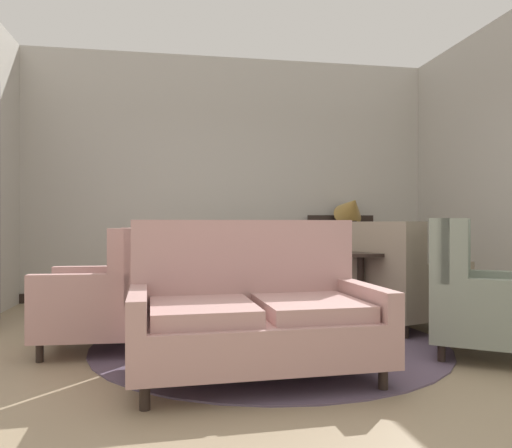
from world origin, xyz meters
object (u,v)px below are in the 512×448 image
object	(u,v)px
porcelain_vase	(287,267)
side_table	(361,284)
armchair_far_left	(312,276)
gramophone	(351,210)
settee	(254,315)
armchair_beside_settee	(212,275)
armchair_back_corner	(106,297)
coffee_table	(286,295)
sideboard	(344,260)
armchair_foreground_right	(401,284)
armchair_near_sideboard	(478,298)

from	to	relation	value
porcelain_vase	side_table	distance (m)	0.84
armchair_far_left	gramophone	distance (m)	1.47
settee	armchair_beside_settee	size ratio (longest dim) A/B	1.50
armchair_back_corner	side_table	xyz separation A→B (m)	(2.28, 0.28, 0.03)
coffee_table	sideboard	size ratio (longest dim) A/B	0.78
porcelain_vase	armchair_beside_settee	size ratio (longest dim) A/B	0.31
side_table	armchair_far_left	bearing A→B (deg)	100.78
armchair_back_corner	armchair_far_left	bearing A→B (deg)	123.65
armchair_far_left	sideboard	distance (m)	1.30
armchair_back_corner	porcelain_vase	bearing A→B (deg)	93.34
coffee_table	settee	world-z (taller)	settee
coffee_table	armchair_foreground_right	bearing A→B (deg)	15.14
settee	sideboard	bearing A→B (deg)	58.13
porcelain_vase	armchair_back_corner	world-z (taller)	armchair_back_corner
armchair_back_corner	coffee_table	bearing A→B (deg)	92.41
settee	armchair_near_sideboard	distance (m)	1.79
porcelain_vase	armchair_near_sideboard	size ratio (longest dim) A/B	0.30
armchair_near_sideboard	sideboard	world-z (taller)	sideboard
armchair_beside_settee	armchair_far_left	world-z (taller)	armchair_beside_settee
porcelain_vase	sideboard	distance (m)	2.66
coffee_table	side_table	distance (m)	0.84
armchair_beside_settee	armchair_back_corner	distance (m)	1.82
armchair_foreground_right	gramophone	xyz separation A→B (m)	(0.20, 1.89, 0.76)
armchair_back_corner	armchair_beside_settee	bearing A→B (deg)	150.29
side_table	armchair_back_corner	bearing A→B (deg)	-172.90
armchair_foreground_right	armchair_far_left	xyz separation A→B (m)	(-0.61, 0.93, -0.01)
porcelain_vase	settee	world-z (taller)	settee
armchair_near_sideboard	armchair_far_left	size ratio (longest dim) A/B	1.02
armchair_near_sideboard	side_table	bearing A→B (deg)	64.93
sideboard	armchair_near_sideboard	bearing A→B (deg)	-90.24
armchair_beside_settee	sideboard	world-z (taller)	sideboard
gramophone	armchair_back_corner	bearing A→B (deg)	-142.68
settee	sideboard	world-z (taller)	sideboard
porcelain_vase	side_table	world-z (taller)	porcelain_vase
armchair_far_left	coffee_table	bearing A→B (deg)	101.21
coffee_table	armchair_back_corner	xyz separation A→B (m)	(-1.49, 0.01, 0.02)
settee	armchair_far_left	world-z (taller)	settee
armchair_far_left	gramophone	world-z (taller)	gramophone
coffee_table	side_table	size ratio (longest dim) A/B	1.19
settee	armchair_foreground_right	world-z (taller)	settee
armchair_foreground_right	gramophone	bearing A→B (deg)	-25.08
armchair_near_sideboard	gramophone	xyz separation A→B (m)	(0.06, 2.89, 0.75)
armchair_near_sideboard	armchair_back_corner	bearing A→B (deg)	111.16
armchair_far_left	gramophone	size ratio (longest dim) A/B	1.91
armchair_near_sideboard	armchair_foreground_right	size ratio (longest dim) A/B	1.01
coffee_table	armchair_near_sideboard	world-z (taller)	armchair_near_sideboard
armchair_beside_settee	sideboard	bearing A→B (deg)	-178.56
gramophone	coffee_table	bearing A→B (deg)	-122.59
armchair_foreground_right	gramophone	world-z (taller)	gramophone
coffee_table	armchair_near_sideboard	xyz separation A→B (m)	(1.35, -0.68, 0.04)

